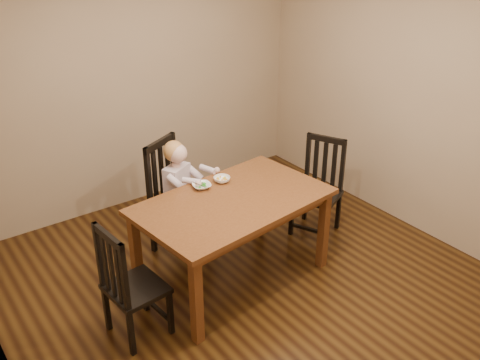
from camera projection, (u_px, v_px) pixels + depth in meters
room at (247, 143)px, 4.21m from camera, size 4.01×4.01×2.71m
dining_table at (233, 209)px, 4.54m from camera, size 1.72×1.15×0.81m
chair_child at (175, 198)px, 5.12m from camera, size 0.63×0.62×1.10m
chair_left at (130, 285)px, 4.01m from camera, size 0.44×0.46×0.98m
chair_right at (319, 188)px, 5.40m from camera, size 0.55×0.56×1.00m
toddler at (179, 185)px, 5.03m from camera, size 0.50×0.54×0.59m
bowl_peas at (202, 186)px, 4.68m from camera, size 0.19×0.19×0.04m
bowl_veg at (222, 179)px, 4.78m from camera, size 0.16×0.16×0.05m
fork at (199, 186)px, 4.63m from camera, size 0.09×0.10×0.05m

